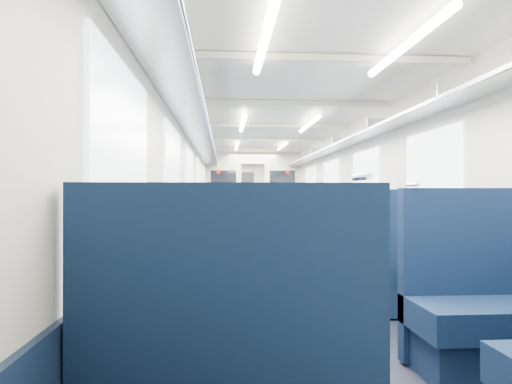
# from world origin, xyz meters

# --- Properties ---
(floor) EXTENTS (2.80, 18.00, 0.01)m
(floor) POSITION_xyz_m (0.00, 0.00, 0.00)
(floor) COLOR black
(floor) RESTS_ON ground
(ceiling) EXTENTS (2.80, 18.00, 0.01)m
(ceiling) POSITION_xyz_m (0.00, 0.00, 2.35)
(ceiling) COLOR silver
(ceiling) RESTS_ON wall_left
(wall_left) EXTENTS (0.02, 18.00, 2.35)m
(wall_left) POSITION_xyz_m (-1.40, 0.00, 1.18)
(wall_left) COLOR beige
(wall_left) RESTS_ON floor
(dado_left) EXTENTS (0.03, 17.90, 0.70)m
(dado_left) POSITION_xyz_m (-1.39, 0.00, 0.35)
(dado_left) COLOR black
(dado_left) RESTS_ON floor
(wall_right) EXTENTS (0.02, 18.00, 2.35)m
(wall_right) POSITION_xyz_m (1.40, 0.00, 1.18)
(wall_right) COLOR beige
(wall_right) RESTS_ON floor
(dado_right) EXTENTS (0.03, 17.90, 0.70)m
(dado_right) POSITION_xyz_m (1.39, 0.00, 0.35)
(dado_right) COLOR black
(dado_right) RESTS_ON floor
(wall_far) EXTENTS (2.80, 0.02, 2.35)m
(wall_far) POSITION_xyz_m (0.00, 9.00, 1.18)
(wall_far) COLOR beige
(wall_far) RESTS_ON floor
(luggage_rack_left) EXTENTS (0.36, 17.40, 0.18)m
(luggage_rack_left) POSITION_xyz_m (-1.21, 0.00, 1.97)
(luggage_rack_left) COLOR #B2B5BA
(luggage_rack_left) RESTS_ON wall_left
(luggage_rack_right) EXTENTS (0.36, 17.40, 0.18)m
(luggage_rack_right) POSITION_xyz_m (1.21, 0.00, 1.97)
(luggage_rack_right) COLOR #B2B5BA
(luggage_rack_right) RESTS_ON wall_right
(windows) EXTENTS (2.78, 15.60, 0.75)m
(windows) POSITION_xyz_m (0.00, -0.46, 1.42)
(windows) COLOR white
(windows) RESTS_ON wall_left
(ceiling_fittings) EXTENTS (2.70, 16.06, 0.11)m
(ceiling_fittings) POSITION_xyz_m (0.00, -0.26, 2.29)
(ceiling_fittings) COLOR beige
(ceiling_fittings) RESTS_ON ceiling
(end_door) EXTENTS (0.75, 0.06, 2.00)m
(end_door) POSITION_xyz_m (0.00, 8.94, 1.00)
(end_door) COLOR black
(end_door) RESTS_ON floor
(bulkhead) EXTENTS (2.80, 0.10, 2.35)m
(bulkhead) POSITION_xyz_m (-0.00, 3.55, 1.23)
(bulkhead) COLOR beige
(bulkhead) RESTS_ON floor
(seat_2) EXTENTS (1.06, 0.59, 1.19)m
(seat_2) POSITION_xyz_m (-0.83, -7.04, 0.36)
(seat_2) COLOR #0B1B37
(seat_2) RESTS_ON floor
(seat_3) EXTENTS (1.06, 0.59, 1.19)m
(seat_3) POSITION_xyz_m (0.83, -7.20, 0.36)
(seat_3) COLOR #0B1B37
(seat_3) RESTS_ON floor
(seat_4) EXTENTS (1.06, 0.59, 1.19)m
(seat_4) POSITION_xyz_m (-0.83, -6.02, 0.36)
(seat_4) COLOR #0B1B37
(seat_4) RESTS_ON floor
(seat_5) EXTENTS (1.06, 0.59, 1.19)m
(seat_5) POSITION_xyz_m (0.83, -5.86, 0.36)
(seat_5) COLOR #0B1B37
(seat_5) RESTS_ON floor
(seat_6) EXTENTS (1.06, 0.59, 1.19)m
(seat_6) POSITION_xyz_m (-0.83, -4.90, 0.36)
(seat_6) COLOR #0B1B37
(seat_6) RESTS_ON floor
(seat_7) EXTENTS (1.06, 0.59, 1.19)m
(seat_7) POSITION_xyz_m (0.83, -4.71, 0.36)
(seat_7) COLOR #0B1B37
(seat_7) RESTS_ON floor
(seat_8) EXTENTS (1.06, 0.59, 1.19)m
(seat_8) POSITION_xyz_m (-0.83, -3.67, 0.36)
(seat_8) COLOR #0B1B37
(seat_8) RESTS_ON floor
(seat_9) EXTENTS (1.06, 0.59, 1.19)m
(seat_9) POSITION_xyz_m (0.83, -3.75, 0.36)
(seat_9) COLOR #0B1B37
(seat_9) RESTS_ON floor
(seat_10) EXTENTS (1.06, 0.59, 1.19)m
(seat_10) POSITION_xyz_m (-0.83, -2.47, 0.36)
(seat_10) COLOR #0B1B37
(seat_10) RESTS_ON floor
(seat_11) EXTENTS (1.06, 0.59, 1.19)m
(seat_11) POSITION_xyz_m (0.83, -2.52, 0.36)
(seat_11) COLOR #0B1B37
(seat_11) RESTS_ON floor
(seat_12) EXTENTS (1.06, 0.59, 1.19)m
(seat_12) POSITION_xyz_m (-0.83, -1.40, 0.36)
(seat_12) COLOR #0B1B37
(seat_12) RESTS_ON floor
(seat_13) EXTENTS (1.06, 0.59, 1.19)m
(seat_13) POSITION_xyz_m (0.83, -1.41, 0.36)
(seat_13) COLOR #0B1B37
(seat_13) RESTS_ON floor
(seat_14) EXTENTS (1.06, 0.59, 1.19)m
(seat_14) POSITION_xyz_m (-0.83, -0.21, 0.36)
(seat_14) COLOR #0B1B37
(seat_14) RESTS_ON floor
(seat_15) EXTENTS (1.06, 0.59, 1.19)m
(seat_15) POSITION_xyz_m (0.83, -0.31, 0.36)
(seat_15) COLOR #0B1B37
(seat_15) RESTS_ON floor
(seat_16) EXTENTS (1.06, 0.59, 1.19)m
(seat_16) POSITION_xyz_m (-0.83, 1.01, 0.36)
(seat_16) COLOR #0B1B37
(seat_16) RESTS_ON floor
(seat_17) EXTENTS (1.06, 0.59, 1.19)m
(seat_17) POSITION_xyz_m (0.83, 1.02, 0.36)
(seat_17) COLOR #0B1B37
(seat_17) RESTS_ON floor
(seat_18) EXTENTS (1.06, 0.59, 1.19)m
(seat_18) POSITION_xyz_m (-0.83, 2.05, 0.36)
(seat_18) COLOR #0B1B37
(seat_18) RESTS_ON floor
(seat_19) EXTENTS (1.06, 0.59, 1.19)m
(seat_19) POSITION_xyz_m (0.83, 2.10, 0.36)
(seat_19) COLOR #0B1B37
(seat_19) RESTS_ON floor
(seat_20) EXTENTS (1.06, 0.59, 1.19)m
(seat_20) POSITION_xyz_m (-0.83, 4.12, 0.36)
(seat_20) COLOR #0B1B37
(seat_20) RESTS_ON floor
(seat_21) EXTENTS (1.06, 0.59, 1.19)m
(seat_21) POSITION_xyz_m (0.83, 4.03, 0.36)
(seat_21) COLOR #0B1B37
(seat_21) RESTS_ON floor
(seat_22) EXTENTS (1.06, 0.59, 1.19)m
(seat_22) POSITION_xyz_m (-0.83, 5.17, 0.36)
(seat_22) COLOR #0B1B37
(seat_22) RESTS_ON floor
(seat_23) EXTENTS (1.06, 0.59, 1.19)m
(seat_23) POSITION_xyz_m (0.83, 5.27, 0.36)
(seat_23) COLOR #0B1B37
(seat_23) RESTS_ON floor
(seat_24) EXTENTS (1.06, 0.59, 1.19)m
(seat_24) POSITION_xyz_m (-0.83, 6.30, 0.36)
(seat_24) COLOR #0B1B37
(seat_24) RESTS_ON floor
(seat_25) EXTENTS (1.06, 0.59, 1.19)m
(seat_25) POSITION_xyz_m (0.83, 6.54, 0.36)
(seat_25) COLOR #0B1B37
(seat_25) RESTS_ON floor
(seat_26) EXTENTS (1.06, 0.59, 1.19)m
(seat_26) POSITION_xyz_m (-0.83, 7.53, 0.36)
(seat_26) COLOR #0B1B37
(seat_26) RESTS_ON floor
(seat_27) EXTENTS (1.06, 0.59, 1.19)m
(seat_27) POSITION_xyz_m (0.83, 7.54, 0.36)
(seat_27) COLOR #0B1B37
(seat_27) RESTS_ON floor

